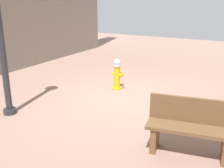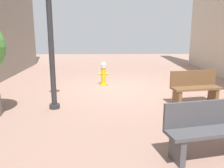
# 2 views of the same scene
# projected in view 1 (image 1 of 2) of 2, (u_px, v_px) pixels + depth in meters

# --- Properties ---
(ground_plane) EXTENTS (23.40, 23.40, 0.00)m
(ground_plane) POSITION_uv_depth(u_px,v_px,m) (122.00, 99.00, 6.99)
(ground_plane) COLOR #9E7A6B
(fire_hydrant) EXTENTS (0.40, 0.37, 0.88)m
(fire_hydrant) POSITION_uv_depth(u_px,v_px,m) (117.00, 74.00, 7.66)
(fire_hydrant) COLOR gold
(fire_hydrant) RESTS_ON ground_plane
(bench_near) EXTENTS (1.46, 0.68, 0.95)m
(bench_near) POSITION_uv_depth(u_px,v_px,m) (190.00, 127.00, 4.43)
(bench_near) COLOR brown
(bench_near) RESTS_ON ground_plane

